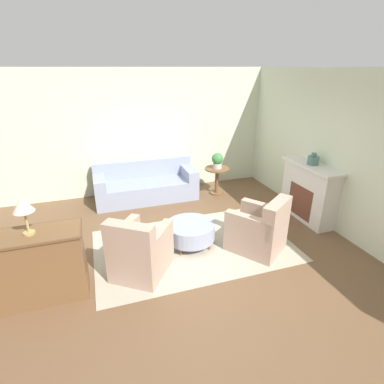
{
  "coord_description": "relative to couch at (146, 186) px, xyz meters",
  "views": [
    {
      "loc": [
        -1.39,
        -4.09,
        2.8
      ],
      "look_at": [
        0.15,
        0.55,
        0.75
      ],
      "focal_mm": 28.0,
      "sensor_mm": 36.0,
      "label": 1
    }
  ],
  "objects": [
    {
      "name": "wall_right",
      "position": [
        3.08,
        -2.23,
        1.09
      ],
      "size": [
        0.12,
        9.25,
        2.8
      ],
      "color": "beige",
      "rests_on": "ground_plane"
    },
    {
      "name": "armchair_left",
      "position": [
        -0.57,
        -2.67,
        0.05
      ],
      "size": [
        1.03,
        1.06,
        0.93
      ],
      "color": "tan",
      "rests_on": "rug"
    },
    {
      "name": "vase_mantel_near",
      "position": [
        2.82,
        -1.97,
        0.9
      ],
      "size": [
        0.21,
        0.21,
        0.22
      ],
      "color": "#477066",
      "rests_on": "fireplace"
    },
    {
      "name": "ground_plane",
      "position": [
        0.39,
        -2.23,
        -0.31
      ],
      "size": [
        16.0,
        16.0,
        0.0
      ],
      "primitive_type": "plane",
      "color": "brown"
    },
    {
      "name": "fireplace",
      "position": [
        2.83,
        -1.97,
        0.28
      ],
      "size": [
        0.44,
        1.31,
        1.12
      ],
      "color": "silver",
      "rests_on": "ground_plane"
    },
    {
      "name": "potted_plant_on_side_table",
      "position": [
        1.64,
        -0.24,
        0.51
      ],
      "size": [
        0.26,
        0.26,
        0.36
      ],
      "color": "beige",
      "rests_on": "side_table"
    },
    {
      "name": "side_table",
      "position": [
        1.64,
        -0.24,
        0.13
      ],
      "size": [
        0.57,
        0.57,
        0.63
      ],
      "color": "brown",
      "rests_on": "ground_plane"
    },
    {
      "name": "table_lamp",
      "position": [
        -1.87,
        -2.75,
        1.01
      ],
      "size": [
        0.24,
        0.24,
        0.49
      ],
      "color": "tan",
      "rests_on": "dresser"
    },
    {
      "name": "armchair_right",
      "position": [
        1.36,
        -2.67,
        0.05
      ],
      "size": [
        1.03,
        1.06,
        0.93
      ],
      "color": "tan",
      "rests_on": "rug"
    },
    {
      "name": "couch",
      "position": [
        0.0,
        0.0,
        0.0
      ],
      "size": [
        2.24,
        0.86,
        0.85
      ],
      "color": "#8E99B2",
      "rests_on": "ground_plane"
    },
    {
      "name": "dresser",
      "position": [
        -1.87,
        -2.75,
        0.18
      ],
      "size": [
        1.18,
        0.53,
        0.95
      ],
      "color": "brown",
      "rests_on": "ground_plane"
    },
    {
      "name": "ottoman_table",
      "position": [
        0.35,
        -2.17,
        -0.05
      ],
      "size": [
        0.82,
        0.82,
        0.39
      ],
      "color": "#8E99B2",
      "rests_on": "rug"
    },
    {
      "name": "rug",
      "position": [
        0.39,
        -2.23,
        -0.31
      ],
      "size": [
        3.25,
        2.02,
        0.01
      ],
      "color": "#B2A893",
      "rests_on": "ground_plane"
    },
    {
      "name": "wall_back",
      "position": [
        0.39,
        0.56,
        1.09
      ],
      "size": [
        9.47,
        0.12,
        2.8
      ],
      "color": "beige",
      "rests_on": "ground_plane"
    }
  ]
}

